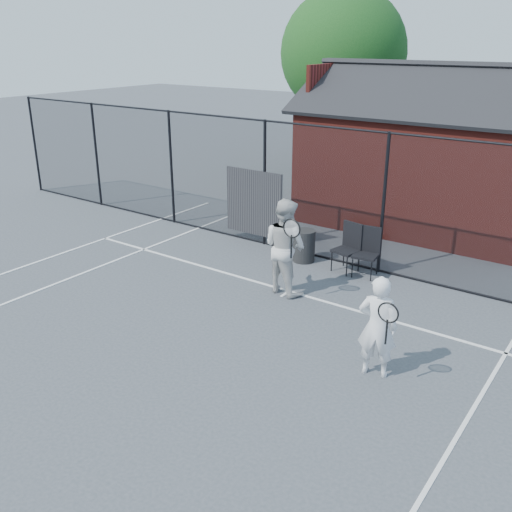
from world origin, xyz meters
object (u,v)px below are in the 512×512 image
Objects in this scene: clubhouse at (428,164)px; waste_bin at (304,246)px; player_back at (285,246)px; chair_right at (346,249)px; chair_left at (366,253)px; player_front at (378,326)px.

clubhouse is 8.99× the size of waste_bin.
waste_bin is (-1.14, -4.40, -1.25)m from clubhouse.
player_back is at bearing -71.88° from waste_bin.
clubhouse is 3.42× the size of player_back.
clubhouse is 4.71m from waste_bin.
chair_right is (0.50, 1.64, -0.43)m from player_back.
chair_right is at bearing 172.65° from chair_left.
clubhouse is 6.33× the size of chair_left.
chair_right is at bearing -91.25° from clubhouse.
chair_left is 0.46m from chair_right.
clubhouse is at bearing 87.37° from chair_left.
player_front is 0.84× the size of player_back.
player_back is 1.95m from chair_left.
clubhouse reaches higher than chair_right.
chair_right is at bearing 72.88° from player_back.
waste_bin is (-3.26, 3.36, -0.44)m from player_front.
player_back is (-0.60, -6.04, -0.66)m from clubhouse.
player_back is 1.85× the size of chair_left.
chair_left is at bearing 0.00° from waste_bin.
player_front is 4.70m from waste_bin.
waste_bin is (-0.54, 1.64, -0.59)m from player_back.
chair_right reaches higher than waste_bin.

